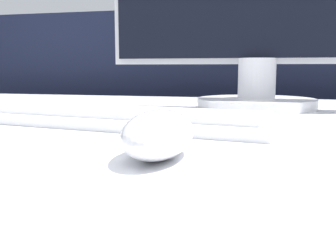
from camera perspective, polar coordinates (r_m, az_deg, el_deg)
partition_panel at (r=1.28m, az=7.65°, el=-6.31°), size 5.00×0.03×1.02m
computer_mouse_near at (r=0.35m, az=-1.40°, el=-1.16°), size 0.06×0.12×0.04m
keyboard at (r=0.56m, az=-7.44°, el=1.22°), size 0.46×0.18×0.02m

